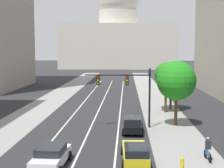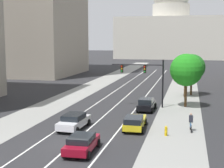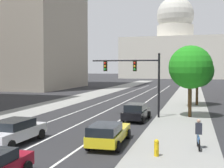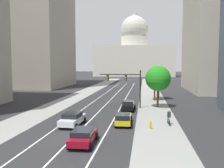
% 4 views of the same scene
% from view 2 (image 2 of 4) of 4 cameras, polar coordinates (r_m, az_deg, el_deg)
% --- Properties ---
extents(ground_plane, '(400.00, 400.00, 0.00)m').
position_cam_2_polar(ground_plane, '(65.62, 5.06, 0.13)').
color(ground_plane, '#2B2B2D').
extents(sidewalk_left, '(5.01, 130.00, 0.01)m').
position_cam_2_polar(sidewalk_left, '(62.49, -3.06, -0.22)').
color(sidewalk_left, gray).
rests_on(sidewalk_left, ground).
extents(sidewalk_right, '(5.01, 130.00, 0.01)m').
position_cam_2_polar(sidewalk_right, '(60.02, 12.14, -0.70)').
color(sidewalk_right, gray).
rests_on(sidewalk_right, ground).
extents(lane_stripe_left, '(0.16, 90.00, 0.01)m').
position_cam_2_polar(lane_stripe_left, '(51.56, -0.46, -1.87)').
color(lane_stripe_left, white).
rests_on(lane_stripe_left, ground).
extents(lane_stripe_center, '(0.16, 90.00, 0.01)m').
position_cam_2_polar(lane_stripe_center, '(50.97, 2.65, -1.99)').
color(lane_stripe_center, white).
rests_on(lane_stripe_center, ground).
extents(lane_stripe_right, '(0.16, 90.00, 0.01)m').
position_cam_2_polar(lane_stripe_right, '(50.53, 5.82, -2.10)').
color(lane_stripe_right, white).
rests_on(lane_stripe_right, ground).
extents(capitol_building, '(48.76, 25.40, 39.35)m').
position_cam_2_polar(capitol_building, '(157.95, 10.03, 9.28)').
color(capitol_building, beige).
rests_on(capitol_building, ground).
extents(car_black, '(2.05, 4.47, 1.52)m').
position_cam_2_polar(car_black, '(40.34, 5.96, -3.45)').
color(car_black, black).
rests_on(car_black, ground).
extents(car_yellow, '(2.08, 4.82, 1.42)m').
position_cam_2_polar(car_yellow, '(31.77, 3.92, -6.52)').
color(car_yellow, yellow).
rests_on(car_yellow, ground).
extents(car_white, '(2.20, 4.73, 1.48)m').
position_cam_2_polar(car_white, '(32.10, -6.56, -6.34)').
color(car_white, silver).
rests_on(car_white, ground).
extents(car_crimson, '(2.14, 4.34, 1.36)m').
position_cam_2_polar(car_crimson, '(25.59, -5.21, -10.06)').
color(car_crimson, maroon).
rests_on(car_crimson, ground).
extents(traffic_signal_mast, '(6.64, 0.39, 6.04)m').
position_cam_2_polar(traffic_signal_mast, '(42.06, 5.88, 1.71)').
color(traffic_signal_mast, black).
rests_on(traffic_signal_mast, ground).
extents(fire_hydrant, '(0.26, 0.35, 0.91)m').
position_cam_2_polar(fire_hydrant, '(30.12, 9.27, -7.94)').
color(fire_hydrant, yellow).
rests_on(fire_hydrant, ground).
extents(cyclist, '(0.38, 1.70, 1.72)m').
position_cam_2_polar(cyclist, '(32.01, 13.40, -6.41)').
color(cyclist, black).
rests_on(cyclist, ground).
extents(street_tree_mid_right, '(2.94, 2.94, 6.35)m').
position_cam_2_polar(street_tree_mid_right, '(50.32, 12.55, 3.25)').
color(street_tree_mid_right, '#51381E').
rests_on(street_tree_mid_right, ground).
extents(street_tree_near_right, '(4.11, 4.11, 6.79)m').
position_cam_2_polar(street_tree_near_right, '(42.76, 12.67, 2.36)').
color(street_tree_near_right, '#51381E').
rests_on(street_tree_near_right, ground).
extents(street_tree_far_right, '(4.10, 4.10, 6.34)m').
position_cam_2_polar(street_tree_far_right, '(52.55, 13.55, 2.79)').
color(street_tree_far_right, '#51381E').
rests_on(street_tree_far_right, ground).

